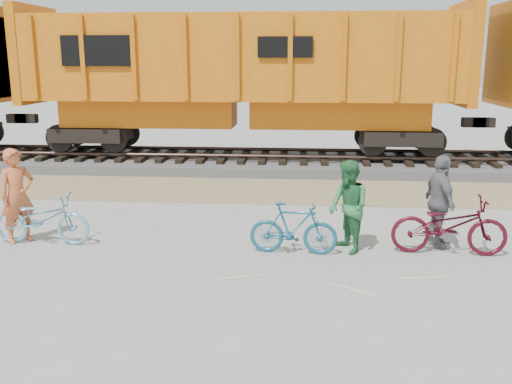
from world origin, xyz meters
TOP-DOWN VIEW (x-y plane):
  - ground at (0.00, 0.00)m, footprint 120.00×120.00m
  - gravel_strip at (0.00, 5.50)m, footprint 120.00×3.00m
  - ballast_bed at (0.00, 9.00)m, footprint 120.00×4.00m
  - track at (0.00, 9.00)m, footprint 120.00×2.60m
  - hopper_car_center at (-1.99, 9.00)m, footprint 14.00×3.13m
  - bicycle_blue at (-5.05, 0.64)m, footprint 1.92×0.70m
  - bicycle_teal at (-0.18, 0.44)m, footprint 1.64×0.56m
  - bicycle_maroon at (2.66, 0.65)m, footprint 2.10×0.84m
  - person_solo at (-5.55, 0.74)m, footprint 0.78×0.80m
  - person_man at (0.82, 0.64)m, footprint 0.94×1.03m
  - person_woman at (2.56, 1.05)m, footprint 0.66×1.12m

SIDE VIEW (x-z plane):
  - ground at x=0.00m, z-range 0.00..0.00m
  - gravel_strip at x=0.00m, z-range 0.00..0.02m
  - ballast_bed at x=0.00m, z-range 0.00..0.30m
  - track at x=0.00m, z-range 0.35..0.59m
  - bicycle_teal at x=-0.18m, z-range 0.00..0.97m
  - bicycle_blue at x=-5.05m, z-range 0.00..1.00m
  - bicycle_maroon at x=2.66m, z-range 0.00..1.08m
  - person_man at x=0.82m, z-range 0.00..1.72m
  - person_woman at x=2.56m, z-range 0.00..1.79m
  - person_solo at x=-5.55m, z-range 0.00..1.85m
  - hopper_car_center at x=-1.99m, z-range 0.68..5.33m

